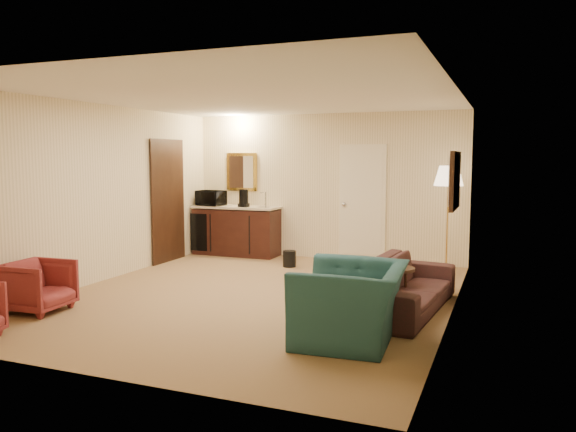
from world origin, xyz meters
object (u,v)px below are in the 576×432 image
(wetbar_cabinet, at_px, (236,231))
(floor_lamp, at_px, (447,220))
(coffee_maker, at_px, (244,198))
(coffee_table, at_px, (381,285))
(rose_chair_near, at_px, (38,284))
(waste_bin, at_px, (289,259))
(microwave, at_px, (211,196))
(teal_armchair, at_px, (351,290))
(sofa, at_px, (404,277))

(wetbar_cabinet, xyz_separation_m, floor_lamp, (3.85, -0.32, 0.39))
(floor_lamp, xyz_separation_m, coffee_maker, (-3.65, 0.22, 0.23))
(coffee_table, bearing_deg, rose_chair_near, -153.45)
(waste_bin, bearing_deg, rose_chair_near, -115.99)
(floor_lamp, bearing_deg, microwave, 176.68)
(coffee_table, bearing_deg, wetbar_cabinet, 142.65)
(wetbar_cabinet, height_order, coffee_maker, coffee_maker)
(wetbar_cabinet, xyz_separation_m, rose_chair_near, (-0.42, -4.36, -0.12))
(teal_armchair, bearing_deg, sofa, 163.45)
(wetbar_cabinet, bearing_deg, coffee_maker, -25.03)
(rose_chair_near, distance_m, coffee_table, 4.15)
(waste_bin, bearing_deg, teal_armchair, -59.45)
(wetbar_cabinet, bearing_deg, sofa, -37.13)
(waste_bin, bearing_deg, coffee_maker, 151.40)
(sofa, height_order, teal_armchair, teal_armchair)
(sofa, bearing_deg, floor_lamp, -0.26)
(wetbar_cabinet, height_order, coffee_table, wetbar_cabinet)
(coffee_maker, bearing_deg, coffee_table, -49.11)
(teal_armchair, bearing_deg, wetbar_cabinet, -144.45)
(sofa, bearing_deg, microwave, 62.72)
(sofa, bearing_deg, wetbar_cabinet, 58.55)
(rose_chair_near, xyz_separation_m, coffee_maker, (0.63, 4.26, 0.74))
(wetbar_cabinet, xyz_separation_m, waste_bin, (1.35, -0.72, -0.32))
(floor_lamp, relative_size, coffee_maker, 5.32)
(rose_chair_near, bearing_deg, sofa, -71.26)
(wetbar_cabinet, bearing_deg, rose_chair_near, -95.57)
(coffee_table, xyz_separation_m, microwave, (-3.78, 2.44, 0.86))
(teal_armchair, bearing_deg, microwave, -139.97)
(rose_chair_near, bearing_deg, wetbar_cabinet, -8.94)
(sofa, xyz_separation_m, teal_armchair, (-0.30, -1.31, 0.11))
(rose_chair_near, relative_size, coffee_maker, 2.10)
(teal_armchair, height_order, rose_chair_near, teal_armchair)
(rose_chair_near, distance_m, coffee_maker, 4.37)
(coffee_maker, bearing_deg, rose_chair_near, -109.45)
(coffee_table, height_order, floor_lamp, floor_lamp)
(microwave, bearing_deg, floor_lamp, 6.45)
(sofa, relative_size, coffee_maker, 6.51)
(coffee_table, height_order, microwave, microwave)
(wetbar_cabinet, distance_m, floor_lamp, 3.88)
(microwave, bearing_deg, wetbar_cabinet, 17.51)
(sofa, distance_m, floor_lamp, 2.46)
(sofa, bearing_deg, coffee_maker, 57.92)
(coffee_table, relative_size, waste_bin, 3.05)
(wetbar_cabinet, height_order, sofa, wetbar_cabinet)
(microwave, bearing_deg, teal_armchair, -36.40)
(coffee_table, xyz_separation_m, coffee_maker, (-3.08, 2.41, 0.84))
(microwave, height_order, coffee_maker, microwave)
(microwave, bearing_deg, sofa, -23.18)
(sofa, distance_m, coffee_maker, 4.35)
(waste_bin, xyz_separation_m, coffee_maker, (-1.15, 0.62, 0.94))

